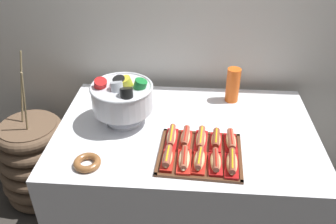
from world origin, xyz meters
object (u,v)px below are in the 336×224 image
(hot_dog_1, at_px, (183,160))
(hot_dog_7, at_px, (201,139))
(hot_dog_8, at_px, (216,140))
(floor_vase, at_px, (37,161))
(hot_dog_0, at_px, (168,158))
(buffet_table, at_px, (184,177))
(hot_dog_6, at_px, (186,138))
(hot_dog_5, at_px, (172,137))
(donut, at_px, (87,163))
(hot_dog_3, at_px, (216,162))
(hot_dog_2, at_px, (199,160))
(punch_bowl, at_px, (122,97))
(hot_dog_9, at_px, (231,141))
(hot_dog_4, at_px, (232,163))
(cup_stack, at_px, (233,85))
(serving_tray, at_px, (200,154))

(hot_dog_1, bearing_deg, hot_dog_7, 62.80)
(hot_dog_8, bearing_deg, floor_vase, 163.82)
(hot_dog_0, bearing_deg, hot_dog_1, -2.76)
(buffet_table, relative_size, hot_dog_6, 8.40)
(hot_dog_5, bearing_deg, donut, -152.07)
(hot_dog_8, bearing_deg, hot_dog_0, -146.50)
(hot_dog_3, relative_size, hot_dog_5, 0.88)
(hot_dog_8, xyz_separation_m, donut, (-0.61, -0.19, -0.02))
(buffet_table, bearing_deg, hot_dog_5, -118.84)
(floor_vase, xyz_separation_m, hot_dog_2, (1.08, -0.50, 0.51))
(hot_dog_6, relative_size, hot_dog_8, 1.05)
(hot_dog_0, distance_m, hot_dog_7, 0.22)
(hot_dog_0, xyz_separation_m, punch_bowl, (-0.27, 0.33, 0.13))
(floor_vase, distance_m, hot_dog_2, 1.29)
(hot_dog_1, height_order, hot_dog_9, hot_dog_9)
(hot_dog_2, xyz_separation_m, hot_dog_4, (0.15, -0.01, -0.00))
(hot_dog_0, distance_m, cup_stack, 0.71)
(hot_dog_1, bearing_deg, punch_bowl, 135.71)
(hot_dog_3, bearing_deg, hot_dog_7, 111.69)
(hot_dog_2, distance_m, hot_dog_6, 0.18)
(hot_dog_1, distance_m, hot_dog_6, 0.17)
(hot_dog_0, relative_size, hot_dog_4, 0.84)
(hot_dog_2, bearing_deg, hot_dog_0, 177.24)
(serving_tray, height_order, donut, donut)
(hot_dog_7, bearing_deg, buffet_table, 120.20)
(punch_bowl, bearing_deg, hot_dog_7, -22.12)
(cup_stack, bearing_deg, hot_dog_8, -103.97)
(hot_dog_7, relative_size, hot_dog_9, 1.14)
(hot_dog_8, bearing_deg, hot_dog_3, -92.76)
(hot_dog_0, height_order, hot_dog_4, same)
(serving_tray, xyz_separation_m, hot_dog_0, (-0.15, -0.08, 0.03))
(hot_dog_3, xyz_separation_m, hot_dog_8, (0.01, 0.16, 0.00))
(hot_dog_3, height_order, hot_dog_4, hot_dog_4)
(hot_dog_9, bearing_deg, hot_dog_1, -146.50)
(hot_dog_3, bearing_deg, hot_dog_4, -2.76)
(hot_dog_5, distance_m, donut, 0.44)
(floor_vase, xyz_separation_m, donut, (0.55, -0.53, 0.49))
(hot_dog_0, bearing_deg, hot_dog_7, 44.97)
(hot_dog_6, xyz_separation_m, cup_stack, (0.26, 0.45, 0.07))
(hot_dog_1, xyz_separation_m, hot_dog_8, (0.16, 0.16, 0.00))
(hot_dog_4, xyz_separation_m, hot_dog_5, (-0.29, 0.18, -0.00))
(donut, bearing_deg, hot_dog_1, 4.52)
(hot_dog_5, distance_m, cup_stack, 0.57)
(hot_dog_5, relative_size, hot_dog_6, 1.07)
(hot_dog_0, xyz_separation_m, hot_dog_2, (0.15, -0.01, 0.00))
(punch_bowl, bearing_deg, serving_tray, -31.21)
(serving_tray, height_order, hot_dog_3, hot_dog_3)
(serving_tray, relative_size, punch_bowl, 1.25)
(buffet_table, bearing_deg, hot_dog_7, -59.80)
(hot_dog_8, bearing_deg, punch_bowl, 160.57)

